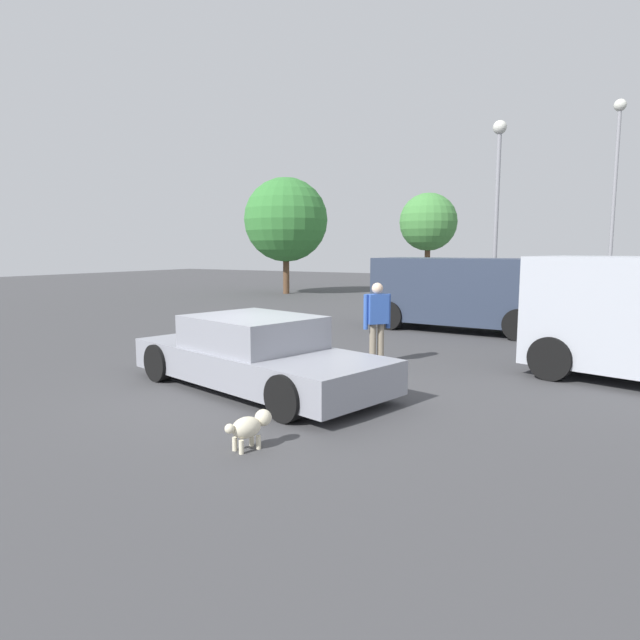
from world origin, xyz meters
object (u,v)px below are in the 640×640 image
pedestrian (377,316)px  dog (250,426)px  light_post_near (616,172)px  light_post_far (498,185)px  sedan_foreground (256,355)px  suv_dark (462,291)px

pedestrian → dog: bearing=137.9°
light_post_near → light_post_far: (-3.16, -4.99, -0.78)m
pedestrian → light_post_near: size_ratio=0.21×
sedan_foreground → suv_dark: size_ratio=1.03×
sedan_foreground → light_post_near: (4.17, 16.79, 4.56)m
suv_dark → dog: bearing=95.6°
suv_dark → pedestrian: suv_dark is taller
pedestrian → light_post_far: 9.72m
pedestrian → light_post_near: bearing=-63.2°
sedan_foreground → dog: sedan_foreground is taller
dog → pedestrian: pedestrian is taller
light_post_near → suv_dark: bearing=-109.6°
sedan_foreground → light_post_near: 17.89m
sedan_foreground → light_post_near: bearing=89.7°
light_post_near → pedestrian: bearing=-103.0°
light_post_far → light_post_near: bearing=57.6°
light_post_far → suv_dark: bearing=-89.6°
suv_dark → light_post_far: size_ratio=0.75×
dog → pedestrian: bearing=26.0°
dog → light_post_near: size_ratio=0.08×
sedan_foreground → light_post_far: 12.43m
suv_dark → light_post_far: bearing=-87.2°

